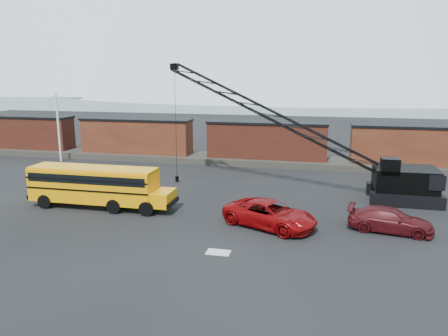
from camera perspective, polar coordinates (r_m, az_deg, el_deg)
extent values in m
plane|color=black|center=(29.80, 0.12, -7.91)|extent=(160.00, 160.00, 0.00)
cube|color=white|center=(367.32, 12.08, 12.38)|extent=(800.00, 80.00, 24.00)
cube|color=#403A34|center=(50.64, 5.57, 0.95)|extent=(120.00, 5.00, 0.70)
cube|color=#4A1A14|center=(62.75, -24.85, 4.25)|extent=(13.50, 2.90, 4.00)
cube|color=black|center=(62.54, -25.02, 6.11)|extent=(13.70, 3.10, 0.25)
cube|color=black|center=(60.54, -21.54, 2.64)|extent=(2.20, 2.40, 0.60)
cube|color=#4B1D15|center=(54.54, -11.33, 4.09)|extent=(13.50, 2.90, 4.00)
cube|color=black|center=(54.29, -11.42, 6.24)|extent=(13.70, 3.10, 0.25)
cube|color=black|center=(56.63, -15.15, 2.46)|extent=(2.20, 2.40, 0.60)
cube|color=black|center=(53.25, -7.12, 2.19)|extent=(2.20, 2.40, 0.60)
cube|color=#4A1A14|center=(50.23, 5.63, 3.58)|extent=(13.50, 2.90, 4.00)
cube|color=black|center=(49.96, 5.68, 5.90)|extent=(13.70, 3.10, 0.25)
cube|color=black|center=(51.20, 0.92, 1.88)|extent=(2.20, 2.40, 0.60)
cube|color=black|center=(50.18, 10.35, 1.46)|extent=(2.20, 2.40, 0.60)
cube|color=#4B1D15|center=(50.83, 23.84, 2.68)|extent=(13.50, 2.90, 4.00)
cube|color=black|center=(50.56, 24.04, 4.97)|extent=(13.70, 3.10, 0.25)
cube|color=black|center=(50.47, 19.00, 1.04)|extent=(2.20, 2.40, 0.60)
cylinder|color=silver|center=(54.74, -20.81, 4.93)|extent=(0.24, 0.24, 8.00)
cube|color=silver|center=(54.44, -21.10, 8.69)|extent=(1.40, 0.12, 0.12)
cube|color=silver|center=(26.07, -0.75, -10.95)|extent=(1.40, 0.90, 0.02)
cube|color=#FB9A05|center=(35.37, -16.66, -2.11)|extent=(10.00, 2.50, 2.50)
cube|color=#FB9A05|center=(33.21, -8.10, -3.89)|extent=(1.60, 2.30, 1.10)
cube|color=#FB9A05|center=(35.08, -16.79, -0.06)|extent=(10.00, 2.30, 0.18)
cube|color=black|center=(34.15, -17.75, -1.48)|extent=(9.60, 0.05, 0.65)
cube|color=black|center=(36.28, -15.76, -0.56)|extent=(9.60, 0.05, 0.65)
cube|color=black|center=(33.01, -6.70, -4.49)|extent=(0.15, 2.45, 0.35)
cube|color=black|center=(38.31, -23.18, -3.06)|extent=(0.15, 2.50, 0.35)
cylinder|color=black|center=(36.65, -22.34, -4.06)|extent=(1.10, 0.35, 1.10)
cylinder|color=black|center=(38.47, -20.40, -3.15)|extent=(1.10, 0.35, 1.10)
cylinder|color=black|center=(33.71, -14.20, -4.88)|extent=(1.10, 0.35, 1.10)
cylinder|color=black|center=(35.68, -12.54, -3.84)|extent=(1.10, 0.35, 1.10)
cylinder|color=black|center=(32.64, -10.11, -5.26)|extent=(1.10, 0.35, 1.10)
cylinder|color=black|center=(34.67, -8.64, -4.15)|extent=(1.10, 0.35, 1.10)
imported|color=#8A0608|center=(30.00, 6.03, -6.02)|extent=(7.14, 5.43, 1.80)
imported|color=#4B0D12|center=(31.05, 20.89, -6.37)|extent=(5.73, 3.09, 1.58)
cube|color=black|center=(37.18, 22.77, -3.95)|extent=(5.50, 1.00, 1.00)
cube|color=black|center=(40.22, 22.02, -2.70)|extent=(5.50, 1.00, 1.00)
cube|color=black|center=(38.37, 22.55, -1.28)|extent=(4.80, 3.60, 1.80)
cube|color=black|center=(38.73, 25.49, -1.12)|extent=(1.20, 3.80, 1.20)
cube|color=black|center=(36.73, 20.86, 0.20)|extent=(1.40, 1.20, 1.30)
cube|color=black|center=(36.20, 20.98, 0.02)|extent=(1.20, 0.06, 0.90)
cube|color=black|center=(40.92, -6.50, 13.01)|extent=(0.70, 0.50, 0.60)
cylinder|color=black|center=(41.21, -6.31, 5.46)|extent=(0.04, 0.04, 10.54)
cube|color=black|center=(42.12, -6.15, -1.40)|extent=(0.25, 0.25, 0.50)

